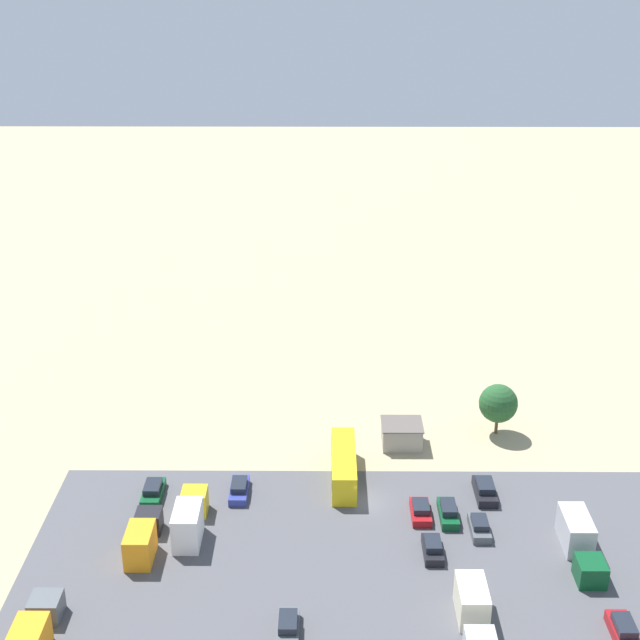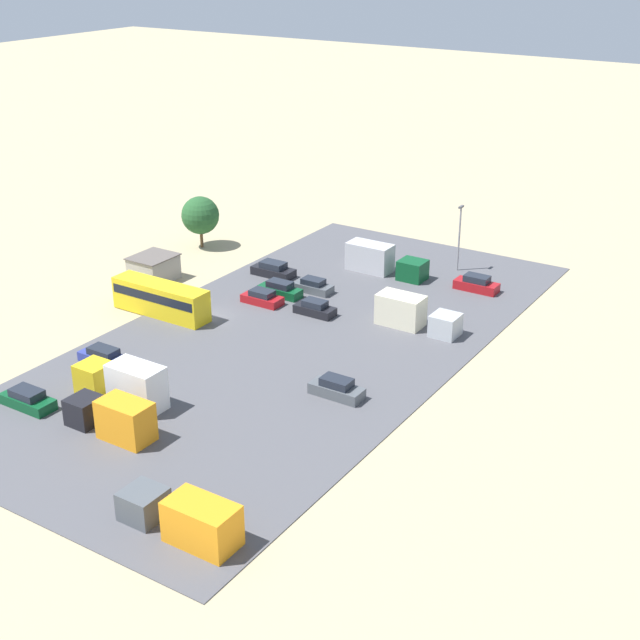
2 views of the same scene
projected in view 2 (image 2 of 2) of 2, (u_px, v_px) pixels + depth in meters
ground_plane at (210, 317)px, 86.20m from camera, size 400.00×400.00×0.00m
parking_lot_surface at (294, 339)px, 81.36m from camera, size 63.07×30.75×0.08m
shed_building at (154, 268)px, 94.62m from camera, size 4.61×4.06×2.71m
bus at (161, 298)px, 85.89m from camera, size 2.53×10.40×3.15m
parked_car_0 at (28, 399)px, 69.62m from camera, size 1.90×4.63×1.50m
parked_car_1 at (477, 284)px, 91.97m from camera, size 1.80×4.55×1.63m
parked_car_2 at (104, 357)px, 76.59m from camera, size 1.80×4.65×1.44m
parked_car_3 at (337, 389)px, 71.17m from camera, size 1.79×4.45×1.60m
parked_car_4 at (273, 270)px, 95.83m from camera, size 1.98×4.76×1.58m
parked_car_5 at (313, 286)px, 91.66m from camera, size 1.75×4.08×1.43m
parked_car_6 at (280, 290)px, 90.69m from camera, size 1.72×4.60×1.55m
parked_car_7 at (315, 308)px, 86.29m from camera, size 1.75×4.06×1.45m
parked_car_8 at (262, 298)px, 88.81m from camera, size 1.88×4.16×1.41m
parked_truck_0 at (114, 418)px, 65.52m from camera, size 2.40×7.39×3.05m
parked_truck_1 at (382, 261)px, 96.37m from camera, size 2.49×9.08×3.05m
parked_truck_2 at (185, 518)px, 54.57m from camera, size 2.56×8.33×2.81m
parked_truck_3 at (125, 384)px, 69.82m from camera, size 2.47×8.10×3.58m
parked_truck_4 at (413, 314)px, 83.12m from camera, size 2.45×8.07×2.97m
tree_near_shed at (200, 215)px, 103.44m from camera, size 4.41×4.41×6.09m
light_pole_lot_centre at (459, 235)px, 96.05m from camera, size 0.90×0.28×7.29m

